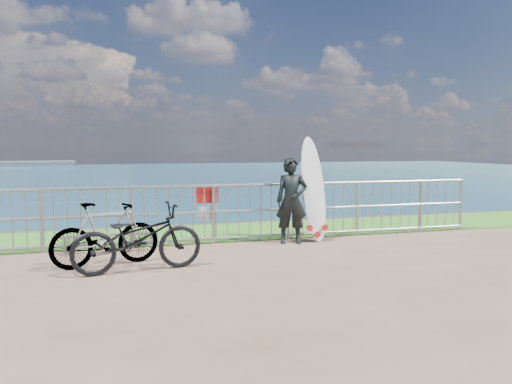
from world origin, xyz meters
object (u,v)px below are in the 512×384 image
object	(u,v)px
surfboard	(314,193)
bicycle_near	(138,238)
bicycle_far	(106,234)
surfer	(292,201)

from	to	relation	value
surfboard	bicycle_near	xyz separation A→B (m)	(-3.40, -1.51, -0.44)
bicycle_near	bicycle_far	xyz separation A→B (m)	(-0.46, 0.48, -0.00)
surfboard	bicycle_near	size ratio (longest dim) A/B	1.07
surfer	bicycle_far	size ratio (longest dim) A/B	0.98
surfer	bicycle_far	world-z (taller)	surfer
surfer	bicycle_far	bearing A→B (deg)	-151.38
surfboard	bicycle_far	xyz separation A→B (m)	(-3.86, -1.03, -0.44)
bicycle_near	surfboard	bearing A→B (deg)	-74.64
bicycle_near	bicycle_far	size ratio (longest dim) A/B	1.15
surfboard	bicycle_far	size ratio (longest dim) A/B	1.23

